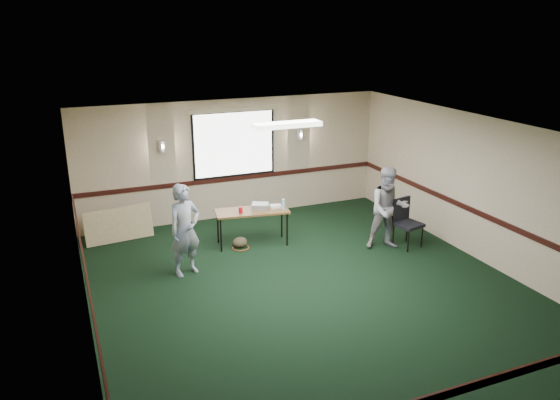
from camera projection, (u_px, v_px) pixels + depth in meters
name	position (u px, v px, depth m)	size (l,w,h in m)	color
ground	(310.00, 290.00, 9.20)	(8.00, 8.00, 0.00)	black
room_shell	(264.00, 169.00, 10.57)	(8.00, 8.02, 8.00)	tan
folding_table	(252.00, 213.00, 10.88)	(1.52, 0.80, 0.72)	#503616
projector	(260.00, 206.00, 10.93)	(0.33, 0.28, 0.11)	gray
game_console	(276.00, 206.00, 11.01)	(0.21, 0.17, 0.05)	white
red_cup	(241.00, 210.00, 10.69)	(0.08, 0.08, 0.12)	#B90C16
water_bottle	(283.00, 204.00, 10.87)	(0.07, 0.07, 0.22)	#8FCAEA
duffel_bag	(240.00, 242.00, 10.89)	(0.30, 0.23, 0.21)	#403924
cable_coil	(241.00, 248.00, 10.89)	(0.34, 0.34, 0.02)	#D2451A
folded_table	(119.00, 225.00, 11.15)	(1.37, 0.06, 0.70)	tan
conference_chair	(405.00, 219.00, 10.86)	(0.57, 0.58, 0.97)	black
person_left	(185.00, 230.00, 9.55)	(0.61, 0.40, 1.67)	#465B9A
person_right	(388.00, 208.00, 10.66)	(0.80, 0.63, 1.65)	#7D99C3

